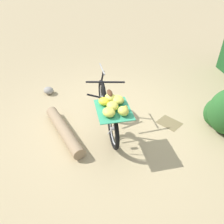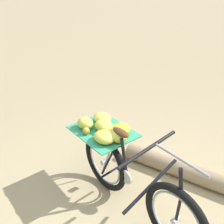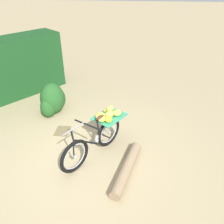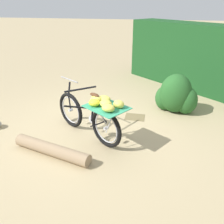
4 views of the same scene
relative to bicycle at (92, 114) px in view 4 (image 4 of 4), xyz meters
name	(u,v)px [view 4 (image 4 of 4)]	position (x,y,z in m)	size (l,w,h in m)	color
ground_plane	(89,129)	(0.16, -0.31, -0.51)	(60.00, 60.00, 0.00)	tan
foliage_hedge	(195,57)	(-2.12, -3.44, 0.40)	(4.27, 0.90, 1.82)	#19471E
bicycle	(92,114)	(0.00, 0.00, 0.00)	(1.64, 1.24, 1.03)	black
fallen_log	(52,150)	(0.53, 0.67, -0.41)	(0.21, 0.21, 1.46)	#937A5B
shrub_cluster	(176,96)	(-1.58, -1.53, -0.11)	(0.95, 0.65, 0.91)	#235623
leaf_litter_patch	(135,117)	(-0.70, -1.04, -0.51)	(0.44, 0.36, 0.01)	olive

